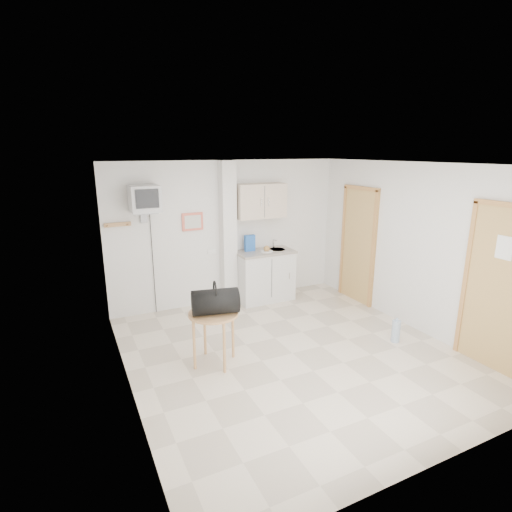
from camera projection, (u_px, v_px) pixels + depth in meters
name	position (u px, v px, depth m)	size (l,w,h in m)	color
ground	(292.00, 353.00, 5.40)	(4.50, 4.50, 0.00)	beige
room_envelope	(308.00, 239.00, 5.18)	(4.24, 4.54, 2.55)	white
kitchenette	(264.00, 257.00, 7.18)	(1.03, 0.58, 2.10)	silver
crt_television	(145.00, 199.00, 6.05)	(0.44, 0.45, 2.15)	slate
round_table	(214.00, 319.00, 5.00)	(0.63, 0.63, 0.70)	tan
duffel_bag	(215.00, 301.00, 4.91)	(0.62, 0.43, 0.42)	black
water_bottle	(396.00, 331.00, 5.69)	(0.12, 0.12, 0.36)	#9CB4CD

